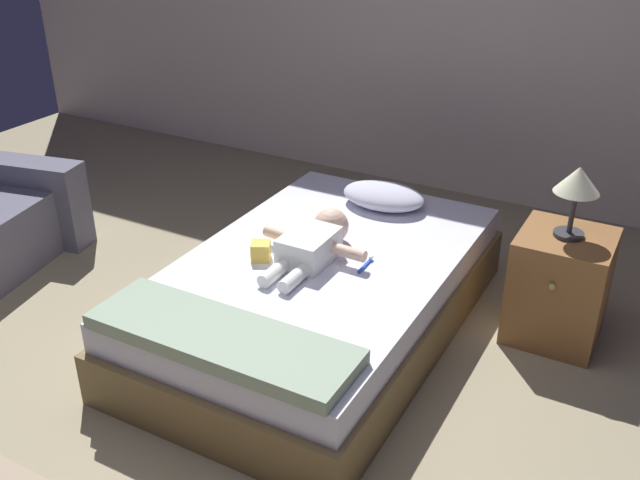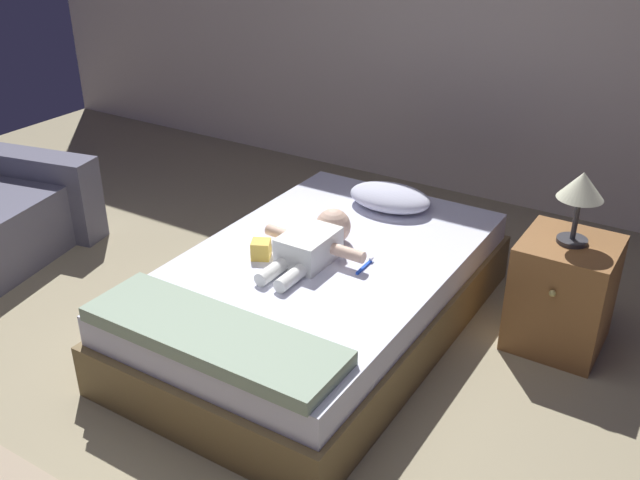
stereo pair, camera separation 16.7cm
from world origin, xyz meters
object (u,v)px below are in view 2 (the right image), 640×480
Objects in this scene: nightstand at (562,294)px; toy_block at (261,249)px; baby at (315,242)px; pillow at (390,197)px; bed at (320,295)px; toothbrush at (365,266)px; lamp at (581,190)px.

nightstand reaches higher than toy_block.
baby is 5.32× the size of toy_block.
pillow is 0.69m from baby.
baby is 0.26m from toy_block.
toothbrush reaches higher than bed.
bed is 1.15m from nightstand.
baby is 1.16× the size of nightstand.
lamp is (1.06, 0.50, 0.33)m from baby.
nightstand is (0.80, 0.47, -0.13)m from toothbrush.
nightstand is at bearing -10.56° from pillow.
pillow is 0.88m from toy_block.
pillow reaches higher than bed.
toy_block is at bearing -150.34° from bed.
baby is 4.02× the size of toothbrush.
baby is at bearing 159.71° from bed.
baby is at bearing -154.95° from lamp.
pillow is (0.01, 0.70, 0.26)m from bed.
nightstand is at bearing 25.04° from baby.
lamp reaches higher than toothbrush.
toy_block is (-0.46, -0.18, 0.04)m from toothbrush.
pillow is 3.90× the size of toy_block.
pillow is 1.05m from nightstand.
pillow is 1.08m from lamp.
toothbrush is at bearing -72.35° from pillow.
pillow is at bearing 85.82° from baby.
nightstand is at bearing -90.00° from lamp.
toothbrush is (0.22, 0.04, 0.21)m from bed.
toothbrush is 1.32× the size of toy_block.
nightstand is at bearing 27.08° from toy_block.
lamp is (1.02, 0.51, 0.60)m from bed.
toothbrush is 0.50m from toy_block.
baby reaches higher than pillow.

